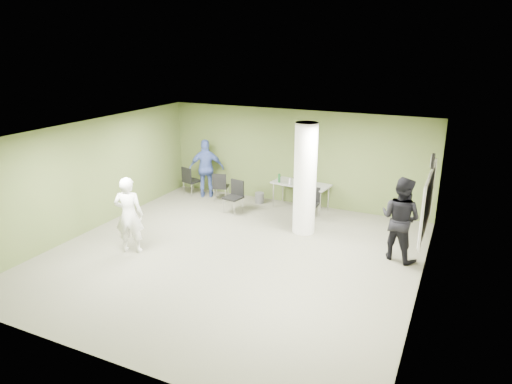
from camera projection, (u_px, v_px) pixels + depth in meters
The scene contains 17 objects.
floor at pixel (232, 255), 10.34m from camera, with size 8.00×8.00×0.00m, color #4E4E3E.
ceiling at pixel (230, 133), 9.48m from camera, with size 8.00×8.00×0.00m, color white.
wall_back at pixel (295, 157), 13.36m from camera, with size 8.00×0.02×2.80m, color #4E5E2C.
wall_left at pixel (91, 176), 11.52m from camera, with size 0.02×8.00×2.80m, color #4E5E2C.
wall_right_cream at pixel (425, 227), 8.30m from camera, with size 0.02×8.00×2.80m, color beige.
column at pixel (305, 179), 11.23m from camera, with size 0.56×0.56×2.80m, color silver.
whiteboard at pixel (428, 201), 9.33m from camera, with size 0.05×2.30×1.30m.
wall_clock at pixel (433, 161), 9.07m from camera, with size 0.06×0.32×0.32m.
folding_table at pixel (300, 185), 13.03m from camera, with size 1.72×0.91×1.03m.
wastebasket at pixel (259, 198), 13.72m from camera, with size 0.27×0.27×0.32m, color #4C4C4C.
chair_back_left at pixel (190, 179), 14.32m from camera, with size 0.57×0.57×0.91m.
chair_back_right at pixel (220, 185), 13.78m from camera, with size 0.55×0.55×0.88m.
chair_table_left at pixel (235, 194), 12.86m from camera, with size 0.54×0.54×0.93m.
chair_table_right at pixel (311, 201), 12.43m from camera, with size 0.43×0.43×0.86m.
woman_white at pixel (129, 215), 10.28m from camera, with size 0.65×0.43×1.79m, color white.
man_black at pixel (400, 219), 9.93m from camera, with size 0.92×0.72×1.89m, color black.
man_blue at pixel (206, 168), 14.07m from camera, with size 1.06×0.44×1.81m, color #3D5097.
Camera 1 is at (4.46, -8.28, 4.57)m, focal length 32.00 mm.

